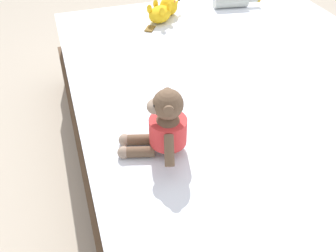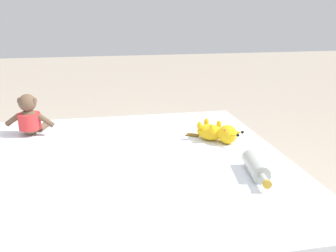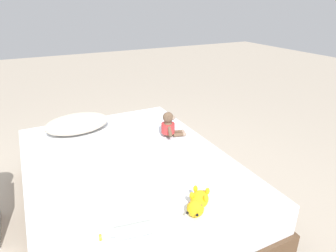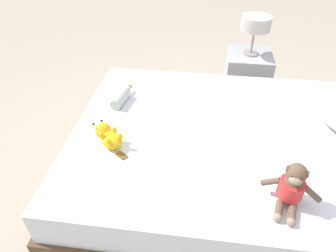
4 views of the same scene
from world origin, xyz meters
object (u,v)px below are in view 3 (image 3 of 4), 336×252
plush_monkey (169,126)px  glass_bottle (131,231)px  plush_yellow_creature (198,203)px  bed (129,185)px  pillow (77,124)px

plush_monkey → glass_bottle: 1.27m
plush_monkey → plush_yellow_creature: size_ratio=1.05×
bed → glass_bottle: bearing=-107.8°
pillow → plush_yellow_creature: size_ratio=2.28×
bed → plush_monkey: (0.49, 0.25, 0.34)m
plush_yellow_creature → glass_bottle: (-0.43, -0.03, -0.01)m
plush_monkey → plush_yellow_creature: (-0.31, -1.00, -0.05)m
pillow → glass_bottle: (-0.01, -1.50, -0.04)m
pillow → plush_monkey: bearing=-33.0°
glass_bottle → plush_yellow_creature: bearing=4.0°
plush_yellow_creature → plush_monkey: bearing=72.6°
plush_monkey → bed: bearing=-153.4°
plush_monkey → pillow: bearing=147.0°
bed → plush_monkey: size_ratio=7.32×
plush_yellow_creature → glass_bottle: size_ratio=0.97×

